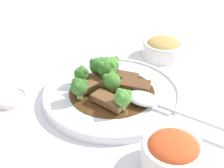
{
  "coord_description": "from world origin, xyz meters",
  "views": [
    {
      "loc": [
        -0.55,
        0.0,
        0.39
      ],
      "look_at": [
        0.0,
        0.0,
        0.03
      ],
      "focal_mm": 50.0,
      "sensor_mm": 36.0,
      "label": 1
    }
  ],
  "objects_px": {
    "beef_strip_0": "(99,83)",
    "side_bowl_appetizer": "(163,48)",
    "main_plate": "(112,93)",
    "side_bowl_kimchi": "(172,153)",
    "beef_strip_3": "(124,76)",
    "beef_strip_2": "(135,85)",
    "broccoli_floret_0": "(82,74)",
    "broccoli_floret_1": "(123,98)",
    "beef_strip_4": "(85,88)",
    "sauce_dish": "(11,98)",
    "broccoli_floret_4": "(79,87)",
    "beef_strip_1": "(109,101)",
    "broccoli_floret_6": "(111,80)",
    "broccoli_floret_2": "(113,64)",
    "broccoli_floret_3": "(107,68)",
    "broccoli_floret_5": "(98,66)",
    "serving_spoon": "(150,101)"
  },
  "relations": [
    {
      "from": "beef_strip_0",
      "to": "broccoli_floret_1",
      "type": "distance_m",
      "value": 0.1
    },
    {
      "from": "main_plate",
      "to": "broccoli_floret_1",
      "type": "relative_size",
      "value": 6.64
    },
    {
      "from": "beef_strip_1",
      "to": "broccoli_floret_4",
      "type": "bearing_deg",
      "value": 72.58
    },
    {
      "from": "main_plate",
      "to": "beef_strip_4",
      "type": "xyz_separation_m",
      "value": [
        -0.0,
        0.06,
        0.02
      ]
    },
    {
      "from": "broccoli_floret_3",
      "to": "beef_strip_1",
      "type": "bearing_deg",
      "value": -177.41
    },
    {
      "from": "broccoli_floret_1",
      "to": "broccoli_floret_2",
      "type": "xyz_separation_m",
      "value": [
        0.14,
        0.02,
        -0.0
      ]
    },
    {
      "from": "beef_strip_3",
      "to": "beef_strip_0",
      "type": "bearing_deg",
      "value": 119.69
    },
    {
      "from": "beef_strip_2",
      "to": "broccoli_floret_5",
      "type": "bearing_deg",
      "value": 56.41
    },
    {
      "from": "broccoli_floret_5",
      "to": "sauce_dish",
      "type": "distance_m",
      "value": 0.2
    },
    {
      "from": "beef_strip_0",
      "to": "side_bowl_appetizer",
      "type": "xyz_separation_m",
      "value": [
        0.17,
        -0.16,
        -0.0
      ]
    },
    {
      "from": "main_plate",
      "to": "broccoli_floret_4",
      "type": "relative_size",
      "value": 6.58
    },
    {
      "from": "broccoli_floret_4",
      "to": "broccoli_floret_1",
      "type": "bearing_deg",
      "value": -112.98
    },
    {
      "from": "main_plate",
      "to": "side_bowl_kimchi",
      "type": "height_order",
      "value": "side_bowl_kimchi"
    },
    {
      "from": "beef_strip_0",
      "to": "broccoli_floret_3",
      "type": "xyz_separation_m",
      "value": [
        0.03,
        -0.02,
        0.02
      ]
    },
    {
      "from": "beef_strip_3",
      "to": "side_bowl_kimchi",
      "type": "distance_m",
      "value": 0.25
    },
    {
      "from": "broccoli_floret_5",
      "to": "broccoli_floret_6",
      "type": "xyz_separation_m",
      "value": [
        -0.06,
        -0.03,
        -0.0
      ]
    },
    {
      "from": "broccoli_floret_3",
      "to": "side_bowl_appetizer",
      "type": "height_order",
      "value": "broccoli_floret_3"
    },
    {
      "from": "beef_strip_1",
      "to": "side_bowl_appetizer",
      "type": "height_order",
      "value": "side_bowl_appetizer"
    },
    {
      "from": "beef_strip_2",
      "to": "broccoli_floret_0",
      "type": "distance_m",
      "value": 0.12
    },
    {
      "from": "broccoli_floret_4",
      "to": "broccoli_floret_5",
      "type": "bearing_deg",
      "value": -20.61
    },
    {
      "from": "beef_strip_2",
      "to": "beef_strip_4",
      "type": "bearing_deg",
      "value": 96.13
    },
    {
      "from": "beef_strip_1",
      "to": "broccoli_floret_0",
      "type": "relative_size",
      "value": 1.98
    },
    {
      "from": "beef_strip_2",
      "to": "broccoli_floret_2",
      "type": "distance_m",
      "value": 0.08
    },
    {
      "from": "beef_strip_0",
      "to": "beef_strip_4",
      "type": "xyz_separation_m",
      "value": [
        -0.02,
        0.03,
        0.0
      ]
    },
    {
      "from": "broccoli_floret_0",
      "to": "broccoli_floret_1",
      "type": "distance_m",
      "value": 0.13
    },
    {
      "from": "side_bowl_appetizer",
      "to": "broccoli_floret_4",
      "type": "bearing_deg",
      "value": 137.67
    },
    {
      "from": "broccoli_floret_2",
      "to": "serving_spoon",
      "type": "bearing_deg",
      "value": -149.21
    },
    {
      "from": "broccoli_floret_0",
      "to": "broccoli_floret_1",
      "type": "height_order",
      "value": "broccoli_floret_1"
    },
    {
      "from": "beef_strip_1",
      "to": "broccoli_floret_6",
      "type": "height_order",
      "value": "broccoli_floret_6"
    },
    {
      "from": "beef_strip_3",
      "to": "broccoli_floret_1",
      "type": "height_order",
      "value": "broccoli_floret_1"
    },
    {
      "from": "broccoli_floret_5",
      "to": "beef_strip_0",
      "type": "bearing_deg",
      "value": -175.89
    },
    {
      "from": "main_plate",
      "to": "sauce_dish",
      "type": "distance_m",
      "value": 0.21
    },
    {
      "from": "broccoli_floret_0",
      "to": "broccoli_floret_6",
      "type": "distance_m",
      "value": 0.07
    },
    {
      "from": "broccoli_floret_5",
      "to": "serving_spoon",
      "type": "bearing_deg",
      "value": -136.2
    },
    {
      "from": "beef_strip_1",
      "to": "broccoli_floret_6",
      "type": "distance_m",
      "value": 0.05
    },
    {
      "from": "beef_strip_1",
      "to": "beef_strip_3",
      "type": "bearing_deg",
      "value": -18.31
    },
    {
      "from": "serving_spoon",
      "to": "broccoli_floret_0",
      "type": "bearing_deg",
      "value": 60.53
    },
    {
      "from": "main_plate",
      "to": "side_bowl_appetizer",
      "type": "distance_m",
      "value": 0.23
    },
    {
      "from": "beef_strip_3",
      "to": "broccoli_floret_4",
      "type": "bearing_deg",
      "value": 130.83
    },
    {
      "from": "beef_strip_1",
      "to": "broccoli_floret_1",
      "type": "bearing_deg",
      "value": -123.61
    },
    {
      "from": "broccoli_floret_2",
      "to": "side_bowl_appetizer",
      "type": "distance_m",
      "value": 0.18
    },
    {
      "from": "beef_strip_2",
      "to": "broccoli_floret_4",
      "type": "xyz_separation_m",
      "value": [
        -0.04,
        0.11,
        0.02
      ]
    },
    {
      "from": "broccoli_floret_4",
      "to": "side_bowl_kimchi",
      "type": "height_order",
      "value": "broccoli_floret_4"
    },
    {
      "from": "broccoli_floret_1",
      "to": "sauce_dish",
      "type": "bearing_deg",
      "value": 77.07
    },
    {
      "from": "beef_strip_2",
      "to": "broccoli_floret_0",
      "type": "height_order",
      "value": "broccoli_floret_0"
    },
    {
      "from": "beef_strip_1",
      "to": "beef_strip_2",
      "type": "distance_m",
      "value": 0.08
    },
    {
      "from": "beef_strip_2",
      "to": "broccoli_floret_2",
      "type": "xyz_separation_m",
      "value": [
        0.06,
        0.05,
        0.02
      ]
    },
    {
      "from": "side_bowl_appetizer",
      "to": "main_plate",
      "type": "bearing_deg",
      "value": 144.67
    },
    {
      "from": "beef_strip_3",
      "to": "beef_strip_2",
      "type": "bearing_deg",
      "value": -150.66
    },
    {
      "from": "broccoli_floret_3",
      "to": "side_bowl_appetizer",
      "type": "xyz_separation_m",
      "value": [
        0.14,
        -0.14,
        -0.02
      ]
    }
  ]
}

